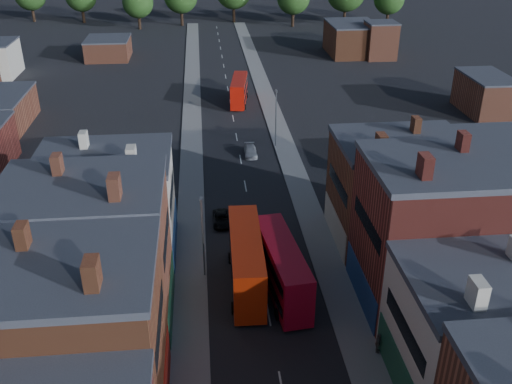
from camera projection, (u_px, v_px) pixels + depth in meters
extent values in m
cube|color=gray|center=(191.00, 181.00, 69.94)|extent=(3.00, 200.00, 0.12)
cube|color=gray|center=(296.00, 176.00, 71.06)|extent=(3.00, 200.00, 0.12)
cylinder|color=slate|center=(203.00, 239.00, 50.55)|extent=(0.16, 0.16, 8.00)
cube|color=slate|center=(201.00, 199.00, 48.72)|extent=(0.25, 0.70, 0.25)
cylinder|color=slate|center=(276.00, 119.00, 78.00)|extent=(0.16, 0.16, 8.00)
cube|color=slate|center=(276.00, 91.00, 76.17)|extent=(0.25, 0.70, 0.25)
cube|color=red|center=(246.00, 260.00, 49.81)|extent=(2.92, 11.72, 4.66)
cube|color=black|center=(246.00, 269.00, 50.23)|extent=(2.95, 10.79, 0.95)
cube|color=black|center=(246.00, 250.00, 49.30)|extent=(2.95, 10.79, 0.95)
cylinder|color=black|center=(233.00, 308.00, 47.41)|extent=(0.34, 1.07, 1.06)
cylinder|color=black|center=(265.00, 307.00, 47.59)|extent=(0.34, 1.07, 1.06)
cylinder|color=black|center=(230.00, 258.00, 54.03)|extent=(0.34, 1.07, 1.06)
cylinder|color=black|center=(258.00, 257.00, 54.20)|extent=(0.34, 1.07, 1.06)
cube|color=#A8091F|center=(282.00, 268.00, 49.09)|extent=(3.79, 11.29, 4.43)
cube|color=black|center=(282.00, 276.00, 49.48)|extent=(3.74, 10.42, 0.91)
cube|color=black|center=(282.00, 257.00, 48.61)|extent=(3.74, 10.42, 0.91)
cylinder|color=black|center=(278.00, 315.00, 46.72)|extent=(0.42, 1.03, 1.01)
cylinder|color=black|center=(307.00, 310.00, 47.19)|extent=(0.42, 1.03, 1.01)
cylinder|color=black|center=(259.00, 266.00, 52.88)|extent=(0.42, 1.03, 1.01)
cylinder|color=black|center=(285.00, 263.00, 53.35)|extent=(0.42, 1.03, 1.01)
cube|color=#B61208|center=(239.00, 90.00, 95.63)|extent=(3.58, 10.10, 3.95)
cube|color=black|center=(239.00, 95.00, 95.98)|extent=(3.53, 9.33, 0.81)
cube|color=black|center=(239.00, 85.00, 95.19)|extent=(3.53, 9.33, 0.81)
cylinder|color=black|center=(231.00, 107.00, 93.70)|extent=(0.39, 0.93, 0.90)
cylinder|color=black|center=(245.00, 107.00, 93.62)|extent=(0.39, 0.93, 0.90)
cylinder|color=black|center=(234.00, 95.00, 99.32)|extent=(0.39, 0.93, 0.90)
cylinder|color=black|center=(247.00, 95.00, 99.24)|extent=(0.39, 0.93, 0.90)
imported|color=black|center=(222.00, 219.00, 60.63)|extent=(1.87, 4.01, 1.11)
imported|color=#B9B9B9|center=(251.00, 151.00, 76.79)|extent=(1.69, 4.08, 1.18)
imported|color=#4F4B44|center=(378.00, 343.00, 43.04)|extent=(0.78, 1.10, 1.71)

